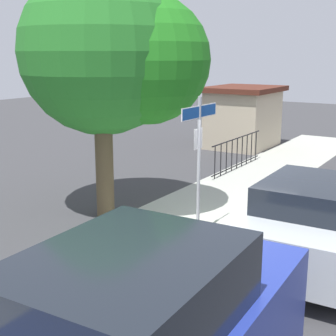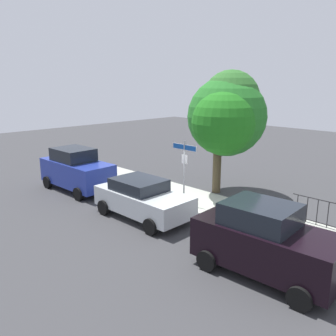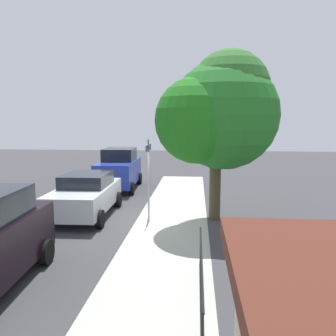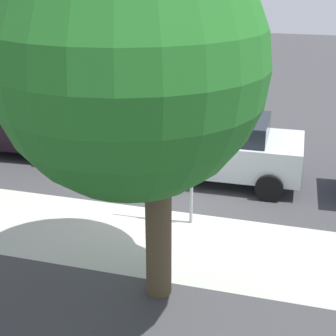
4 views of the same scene
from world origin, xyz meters
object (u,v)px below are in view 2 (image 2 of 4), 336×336
shade_tree (227,115)px  car_silver (142,198)px  street_sign (184,160)px  car_black (265,241)px  car_blue (76,170)px

shade_tree → car_silver: (-0.45, -4.97, -3.12)m
street_sign → car_black: (5.80, -2.85, -1.01)m
car_silver → car_black: car_black is taller
street_sign → car_silver: street_sign is taller
car_black → car_silver: bearing=172.8°
car_silver → street_sign: bearing=87.8°
shade_tree → car_silver: bearing=-95.2°
car_blue → car_black: car_blue is taller
street_sign → shade_tree: 3.17m
car_blue → car_black: size_ratio=1.04×
shade_tree → car_silver: shade_tree is taller
car_silver → car_blue: bearing=178.2°
shade_tree → car_black: bearing=-44.8°
shade_tree → car_black: (5.40, -5.37, -2.90)m
car_black → car_blue: bearing=174.2°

